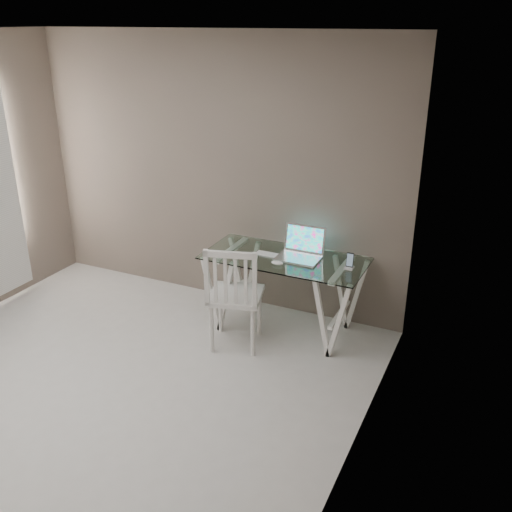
{
  "coord_description": "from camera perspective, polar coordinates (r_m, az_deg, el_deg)",
  "views": [
    {
      "loc": [
        2.74,
        -2.64,
        2.79
      ],
      "look_at": [
        0.78,
        1.54,
        0.85
      ],
      "focal_mm": 40.0,
      "sensor_mm": 36.0,
      "label": 1
    }
  ],
  "objects": [
    {
      "name": "desk",
      "position": [
        5.4,
        2.8,
        -3.71
      ],
      "size": [
        1.5,
        0.7,
        0.75
      ],
      "color": "silver",
      "rests_on": "ground"
    },
    {
      "name": "mouse",
      "position": [
        5.09,
        2.14,
        -0.69
      ],
      "size": [
        0.11,
        0.07,
        0.04
      ],
      "primitive_type": "ellipsoid",
      "color": "white",
      "rests_on": "desk"
    },
    {
      "name": "laptop",
      "position": [
        5.26,
        4.53,
        0.61
      ],
      "size": [
        0.39,
        0.33,
        0.27
      ],
      "color": "silver",
      "rests_on": "desk"
    },
    {
      "name": "room",
      "position": [
        4.01,
        -20.69,
        5.78
      ],
      "size": [
        4.5,
        4.52,
        2.71
      ],
      "color": "#BCB9B4",
      "rests_on": "ground"
    },
    {
      "name": "keyboard",
      "position": [
        5.3,
        1.34,
        0.12
      ],
      "size": [
        0.29,
        0.12,
        0.01
      ],
      "primitive_type": "cube",
      "color": "silver",
      "rests_on": "desk"
    },
    {
      "name": "chair",
      "position": [
        5.01,
        -2.23,
        -3.73
      ],
      "size": [
        0.57,
        0.57,
        1.01
      ],
      "rotation": [
        0.0,
        0.0,
        0.28
      ],
      "color": "silver",
      "rests_on": "ground"
    },
    {
      "name": "phone_dock",
      "position": [
        5.07,
        9.33,
        -0.83
      ],
      "size": [
        0.08,
        0.08,
        0.14
      ],
      "color": "white",
      "rests_on": "desk"
    }
  ]
}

